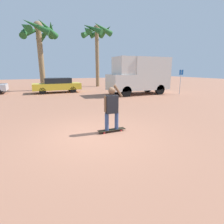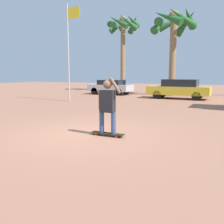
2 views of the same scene
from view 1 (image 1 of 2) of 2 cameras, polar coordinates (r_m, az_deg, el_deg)
ground_plane at (r=6.22m, az=-4.96°, el=-7.37°), size 80.00×80.00×0.00m
skateboard at (r=6.45m, az=-0.09°, el=-5.85°), size 1.03×0.23×0.08m
person_skateboarder at (r=6.20m, az=-0.10°, el=2.02°), size 0.72×0.25×1.64m
camper_van at (r=16.34m, az=9.06°, el=12.00°), size 5.54×2.23×3.28m
parked_car_yellow at (r=18.10m, az=-17.45°, el=8.45°), size 4.48×1.76×1.43m
palm_tree_near_van at (r=24.20m, az=-5.15°, el=23.84°), size 4.14×4.24×7.81m
palm_tree_center_background at (r=20.89m, az=-22.86°, el=22.32°), size 3.91×4.04×7.11m
street_sign at (r=17.19m, az=21.51°, el=10.12°), size 0.44×0.06×2.19m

